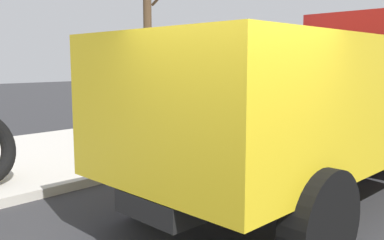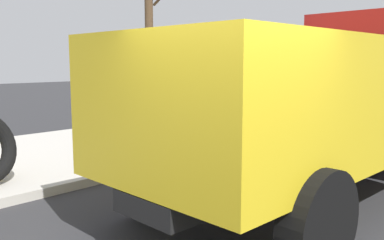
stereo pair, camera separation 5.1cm
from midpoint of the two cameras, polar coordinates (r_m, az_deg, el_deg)
The scene contains 3 objects.
stop_sign at distance 8.51m, azimuth -5.91°, elevation 4.59°, with size 0.76×0.08×2.13m.
dump_truck_yellow at distance 6.90m, azimuth 18.09°, elevation 3.38°, with size 7.07×2.98×3.00m.
bare_tree at distance 12.48m, azimuth -5.66°, elevation 11.75°, with size 1.24×1.21×5.39m.
Camera 2 is at (-2.64, -2.04, 2.10)m, focal length 39.65 mm.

